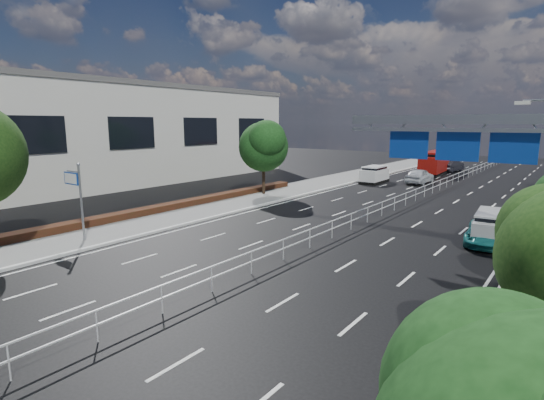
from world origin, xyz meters
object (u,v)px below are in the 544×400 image
Objects in this scene: near_car_dark at (451,166)px; parked_car_dark at (531,206)px; overhead_gantry at (474,141)px; red_bus at (437,162)px; parked_car_teal at (488,233)px; silver_minivan at (493,228)px; near_car_silver at (420,176)px; toilet_sign at (76,188)px; white_minivan at (374,175)px.

near_car_dark is 1.15× the size of parked_car_dark.
overhead_gantry is 2.02× the size of near_car_dark.
red_bus is 2.17× the size of parked_car_teal.
silver_minivan is 9.70m from parked_car_dark.
red_bus is at bearing 107.89° from overhead_gantry.
parked_car_dark is at bearing 136.86° from near_car_silver.
overhead_gantry is at bearing 29.60° from toilet_sign.
parked_car_teal is (14.46, -18.71, -0.27)m from white_minivan.
near_car_silver reaches higher than parked_car_teal.
near_car_silver is 0.94× the size of near_car_dark.
silver_minivan is (10.78, -34.42, 0.02)m from near_car_dark.
near_car_silver is at bearing 131.78° from parked_car_dark.
white_minivan is 23.47m from silver_minivan.
parked_car_dark is at bearing -62.36° from red_bus.
red_bus is at bearing 103.40° from parked_car_teal.
toilet_sign is at bearing -133.94° from parked_car_dark.
near_car_silver is at bearing 112.40° from overhead_gantry.
parked_car_teal is at bearing -72.69° from red_bus.
toilet_sign is 0.42× the size of overhead_gantry.
white_minivan is at bearing 83.35° from near_car_dark.
white_minivan is 4.80m from near_car_silver.
white_minivan reaches higher than silver_minivan.
red_bus is 3.73m from near_car_dark.
near_car_silver is 1.10× the size of silver_minivan.
white_minivan is 0.94× the size of parked_car_teal.
white_minivan is at bearing -106.30° from red_bus.
near_car_silver is at bearing 109.28° from parked_car_teal.
toilet_sign is 0.97× the size of parked_car_teal.
parked_car_dark is at bearing 77.44° from parked_car_teal.
white_minivan is 16.54m from near_car_dark.
parked_car_dark is at bearing 82.98° from overhead_gantry.
near_car_dark is (3.86, 16.08, -0.06)m from white_minivan.
parked_car_dark is at bearing 80.16° from silver_minivan.
white_minivan is at bearing 123.09° from overhead_gantry.
white_minivan is at bearing 147.04° from parked_car_dark.
white_minivan is (3.78, 31.41, -2.04)m from toilet_sign.
overhead_gantry is 35.83m from red_bus.
overhead_gantry reaches higher than red_bus.
red_bus is at bearing 83.01° from near_car_dark.
overhead_gantry is 1.05× the size of red_bus.
overhead_gantry reaches higher than near_car_silver.
overhead_gantry is at bearing -108.52° from silver_minivan.
silver_minivan is 0.96× the size of parked_car_teal.
near_car_silver is at bearing 77.00° from toilet_sign.
overhead_gantry reaches higher than white_minivan.
red_bus is at bearing -82.41° from near_car_silver.
toilet_sign is 22.35m from parked_car_teal.
parked_car_teal is at bearing -99.44° from parked_car_dark.
overhead_gantry is 2.32× the size of parked_car_dark.
parked_car_teal is 10.08m from parked_car_dark.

